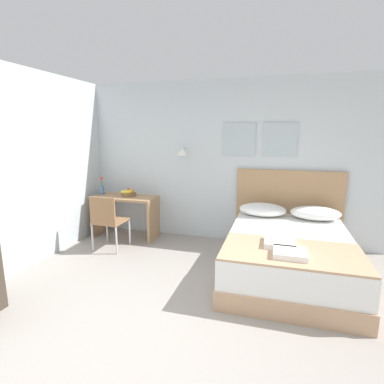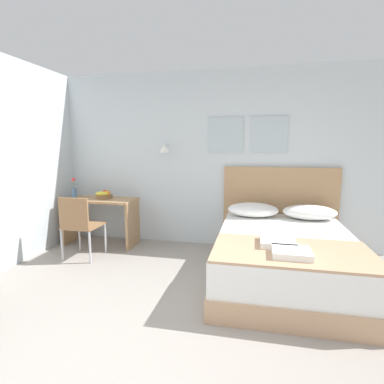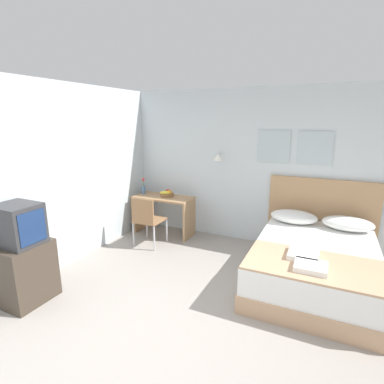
# 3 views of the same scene
# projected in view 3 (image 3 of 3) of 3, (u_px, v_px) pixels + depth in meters

# --- Properties ---
(ground_plane) EXTENTS (24.00, 24.00, 0.00)m
(ground_plane) POSITION_uv_depth(u_px,v_px,m) (173.00, 345.00, 2.92)
(ground_plane) COLOR gray
(wall_back) EXTENTS (5.24, 0.31, 2.65)m
(wall_back) POSITION_uv_depth(u_px,v_px,m) (252.00, 167.00, 5.15)
(wall_back) COLOR silver
(wall_back) RESTS_ON ground_plane
(bed) EXTENTS (1.51, 2.10, 0.55)m
(bed) POSITION_uv_depth(u_px,v_px,m) (314.00, 265.00, 3.93)
(bed) COLOR tan
(bed) RESTS_ON ground_plane
(headboard) EXTENTS (1.63, 0.06, 1.23)m
(headboard) POSITION_uv_depth(u_px,v_px,m) (320.00, 217.00, 4.80)
(headboard) COLOR #A87F56
(headboard) RESTS_ON ground_plane
(pillow_left) EXTENTS (0.70, 0.42, 0.20)m
(pillow_left) POSITION_uv_depth(u_px,v_px,m) (294.00, 217.00, 4.69)
(pillow_left) COLOR white
(pillow_left) RESTS_ON bed
(pillow_right) EXTENTS (0.70, 0.42, 0.20)m
(pillow_right) POSITION_uv_depth(u_px,v_px,m) (348.00, 224.00, 4.38)
(pillow_right) COLOR white
(pillow_right) RESTS_ON bed
(throw_blanket) EXTENTS (1.47, 0.84, 0.02)m
(throw_blanket) POSITION_uv_depth(u_px,v_px,m) (313.00, 265.00, 3.32)
(throw_blanket) COLOR tan
(throw_blanket) RESTS_ON bed
(folded_towel_near_foot) EXTENTS (0.33, 0.36, 0.06)m
(folded_towel_near_foot) POSITION_uv_depth(u_px,v_px,m) (304.00, 254.00, 3.49)
(folded_towel_near_foot) COLOR white
(folded_towel_near_foot) RESTS_ON throw_blanket
(folded_towel_mid_bed) EXTENTS (0.33, 0.29, 0.06)m
(folded_towel_mid_bed) POSITION_uv_depth(u_px,v_px,m) (311.00, 267.00, 3.19)
(folded_towel_mid_bed) COLOR white
(folded_towel_mid_bed) RESTS_ON throw_blanket
(desk) EXTENTS (1.10, 0.50, 0.73)m
(desk) POSITION_uv_depth(u_px,v_px,m) (164.00, 208.00, 5.64)
(desk) COLOR #A87F56
(desk) RESTS_ON ground_plane
(desk_chair) EXTENTS (0.46, 0.46, 0.87)m
(desk_chair) POSITION_uv_depth(u_px,v_px,m) (147.00, 218.00, 5.06)
(desk_chair) COLOR #8E6642
(desk_chair) RESTS_ON ground_plane
(fruit_bowl) EXTENTS (0.26, 0.26, 0.13)m
(fruit_bowl) POSITION_uv_depth(u_px,v_px,m) (167.00, 194.00, 5.59)
(fruit_bowl) COLOR brown
(fruit_bowl) RESTS_ON desk
(flower_vase) EXTENTS (0.07, 0.07, 0.31)m
(flower_vase) POSITION_uv_depth(u_px,v_px,m) (144.00, 188.00, 5.76)
(flower_vase) COLOR #4C7099
(flower_vase) RESTS_ON desk
(tv_stand) EXTENTS (0.50, 0.57, 0.73)m
(tv_stand) POSITION_uv_depth(u_px,v_px,m) (25.00, 272.00, 3.56)
(tv_stand) COLOR #3D3328
(tv_stand) RESTS_ON ground_plane
(television) EXTENTS (0.49, 0.41, 0.48)m
(television) POSITION_uv_depth(u_px,v_px,m) (18.00, 224.00, 3.42)
(television) COLOR #2D2D30
(television) RESTS_ON tv_stand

